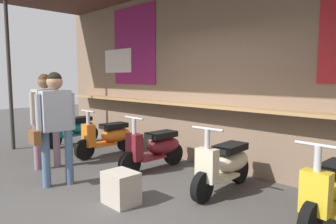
% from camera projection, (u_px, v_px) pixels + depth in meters
% --- Properties ---
extents(ground_plane, '(27.55, 27.55, 0.00)m').
position_uv_depth(ground_plane, '(135.00, 197.00, 4.19)').
color(ground_plane, '#474442').
extents(market_stall_facade, '(9.84, 2.42, 3.53)m').
position_uv_depth(market_stall_facade, '(219.00, 57.00, 5.29)').
color(market_stall_facade, '#7F6651').
rests_on(market_stall_facade, ground_plane).
extents(scooter_teal, '(0.48, 1.40, 0.97)m').
position_uv_depth(scooter_teal, '(75.00, 128.00, 7.44)').
color(scooter_teal, '#197075').
rests_on(scooter_teal, ground_plane).
extents(scooter_orange, '(0.46, 1.40, 0.97)m').
position_uv_depth(scooter_orange, '(109.00, 136.00, 6.44)').
color(scooter_orange, orange).
rests_on(scooter_orange, ground_plane).
extents(scooter_maroon, '(0.46, 1.40, 0.97)m').
position_uv_depth(scooter_maroon, '(156.00, 147.00, 5.43)').
color(scooter_maroon, maroon).
rests_on(scooter_maroon, ground_plane).
extents(scooter_cream, '(0.49, 1.40, 0.97)m').
position_uv_depth(scooter_cream, '(226.00, 164.00, 4.40)').
color(scooter_cream, beige).
rests_on(scooter_cream, ground_plane).
extents(scooter_yellow, '(0.46, 1.40, 0.97)m').
position_uv_depth(scooter_yellow, '(333.00, 189.00, 3.41)').
color(scooter_yellow, gold).
rests_on(scooter_yellow, ground_plane).
extents(shopper_with_handbag, '(0.36, 0.66, 1.67)m').
position_uv_depth(shopper_with_handbag, '(46.00, 111.00, 5.43)').
color(shopper_with_handbag, gray).
rests_on(shopper_with_handbag, ground_plane).
extents(shopper_browsing, '(0.27, 0.67, 1.69)m').
position_uv_depth(shopper_browsing, '(55.00, 117.00, 4.51)').
color(shopper_browsing, slate).
rests_on(shopper_browsing, ground_plane).
extents(merchandise_crate, '(0.43, 0.35, 0.42)m').
position_uv_depth(merchandise_crate, '(121.00, 188.00, 3.94)').
color(merchandise_crate, '#B2A899').
rests_on(merchandise_crate, ground_plane).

